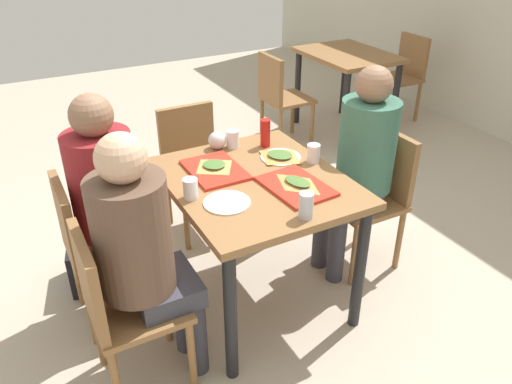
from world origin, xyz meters
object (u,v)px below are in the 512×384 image
at_px(pizza_slice_a, 214,165).
at_px(person_far_side, 361,157).
at_px(chair_near_left, 91,243).
at_px(pizza_slice_b, 298,183).
at_px(foil_bundle, 217,140).
at_px(background_chair_far, 404,71).
at_px(tray_red_near, 215,170).
at_px(background_table, 347,67).
at_px(chair_near_right, 117,303).
at_px(person_in_red, 112,194).
at_px(soda_can, 306,206).
at_px(condiment_bottle, 265,133).
at_px(pizza_slice_c, 280,156).
at_px(plastic_cup_b, 191,189).
at_px(chair_far_side, 375,190).
at_px(main_table, 256,198).
at_px(background_chair_near, 280,94).
at_px(handbag, 85,262).
at_px(plastic_cup_a, 313,153).
at_px(paper_plate_center, 281,157).
at_px(chair_left_end, 193,161).
at_px(tray_red_far, 296,186).
at_px(paper_plate_near_edge, 227,203).
at_px(plastic_cup_c, 233,139).
at_px(person_in_brown_jacket, 143,247).

bearing_deg(pizza_slice_a, person_far_side, 76.81).
relative_size(chair_near_left, pizza_slice_b, 3.59).
distance_m(foil_bundle, background_chair_far, 3.03).
xyz_separation_m(tray_red_near, background_table, (-1.61, 2.08, -0.14)).
distance_m(chair_near_right, person_in_red, 0.57).
height_order(soda_can, foil_bundle, soda_can).
xyz_separation_m(chair_near_right, condiment_bottle, (-0.57, 1.04, 0.36)).
bearing_deg(background_table, chair_near_left, -60.71).
relative_size(pizza_slice_c, background_table, 0.28).
bearing_deg(plastic_cup_b, chair_far_side, 91.22).
height_order(main_table, background_table, same).
bearing_deg(pizza_slice_c, person_far_side, 71.84).
bearing_deg(person_far_side, condiment_bottle, -126.59).
height_order(person_in_red, background_table, person_in_red).
height_order(person_far_side, background_chair_near, person_far_side).
relative_size(chair_near_left, chair_far_side, 1.00).
distance_m(main_table, person_far_side, 0.67).
bearing_deg(chair_near_right, pizza_slice_c, 110.83).
xyz_separation_m(pizza_slice_b, handbag, (-0.77, -0.96, -0.66)).
relative_size(chair_far_side, background_table, 0.94).
xyz_separation_m(plastic_cup_a, background_chair_far, (-1.76, 2.31, -0.33)).
xyz_separation_m(person_in_red, paper_plate_center, (0.10, 0.90, 0.04)).
xyz_separation_m(paper_plate_center, background_table, (-1.64, 1.70, -0.14)).
distance_m(chair_left_end, tray_red_far, 1.10).
height_order(tray_red_near, background_chair_far, background_chair_far).
bearing_deg(person_in_red, main_table, 69.60).
relative_size(chair_far_side, soda_can, 6.92).
bearing_deg(paper_plate_near_edge, background_chair_far, 123.70).
distance_m(tray_red_near, pizza_slice_a, 0.02).
xyz_separation_m(main_table, foil_bundle, (-0.42, -0.02, 0.16)).
bearing_deg(person_far_side, chair_far_side, 90.00).
bearing_deg(handbag, foil_bundle, 77.59).
xyz_separation_m(main_table, chair_near_right, (0.25, -0.81, -0.17)).
relative_size(paper_plate_center, foil_bundle, 2.20).
bearing_deg(handbag, pizza_slice_b, 51.29).
bearing_deg(chair_near_left, main_table, 72.91).
bearing_deg(background_table, plastic_cup_c, -53.40).
relative_size(person_in_brown_jacket, plastic_cup_b, 12.54).
distance_m(chair_near_left, plastic_cup_c, 0.94).
distance_m(tray_red_far, pizza_slice_b, 0.02).
relative_size(chair_near_right, condiment_bottle, 5.28).
distance_m(chair_near_left, chair_near_right, 0.50).
relative_size(chair_left_end, pizza_slice_a, 4.12).
bearing_deg(background_table, pizza_slice_c, -46.14).
bearing_deg(plastic_cup_b, chair_near_left, -121.37).
bearing_deg(pizza_slice_a, chair_far_side, 78.70).
relative_size(chair_left_end, foil_bundle, 8.44).
distance_m(pizza_slice_a, pizza_slice_c, 0.37).
bearing_deg(plastic_cup_c, condiment_bottle, 66.26).
bearing_deg(person_far_side, foil_bundle, -121.50).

